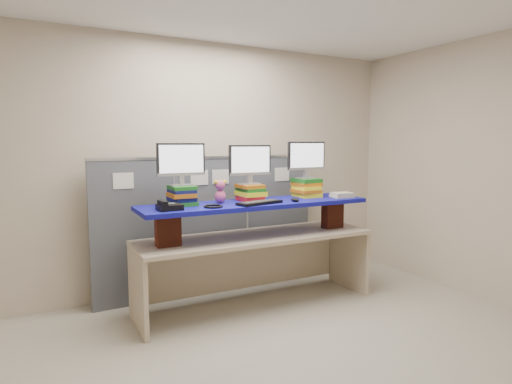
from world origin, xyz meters
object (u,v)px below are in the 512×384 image
desk (256,249)px  monitor_left (181,162)px  monitor_right (306,158)px  keyboard (260,203)px  desk_phone (169,206)px  blue_board (256,204)px  monitor_center (250,162)px

desk → monitor_left: bearing=170.8°
monitor_right → keyboard: (-0.73, -0.26, -0.42)m
desk → desk_phone: bearing=-173.2°
blue_board → monitor_left: bearing=170.8°
monitor_center → keyboard: 0.47m
monitor_center → keyboard: (-0.04, -0.27, -0.38)m
blue_board → desk_phone: bearing=-173.2°
monitor_left → monitor_center: monitor_left is taller
desk → monitor_center: 0.89m
desk → monitor_right: monitor_right is taller
blue_board → desk: bearing=-178.9°
blue_board → monitor_right: (0.68, 0.11, 0.45)m
monitor_left → monitor_center: (0.73, -0.01, -0.02)m
blue_board → monitor_right: bearing=9.8°
monitor_center → monitor_right: size_ratio=1.00×
desk → blue_board: 0.47m
desk → keyboard: size_ratio=4.93×
monitor_right → desk_phone: size_ratio=2.23×
keyboard → monitor_right: bearing=6.9°
desk → desk_phone: (-0.93, -0.09, 0.52)m
desk → keyboard: keyboard is taller
keyboard → monitor_left: bearing=144.7°
desk → keyboard: 0.53m
desk_phone → desk: bearing=4.8°
desk → monitor_center: monitor_center is taller
monitor_left → monitor_right: monitor_right is taller
blue_board → desk_phone: size_ratio=11.30×
keyboard → desk_phone: size_ratio=2.39×
monitor_left → keyboard: bearing=-21.5°
monitor_center → keyboard: size_ratio=0.93×
monitor_left → desk: bearing=-9.2°
desk → monitor_left: monitor_left is taller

